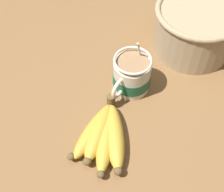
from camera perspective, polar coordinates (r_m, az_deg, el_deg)
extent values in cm
cube|color=brown|center=(78.10, 1.49, -2.36)|extent=(115.61, 115.61, 3.81)
cylinder|color=beige|center=(76.82, 3.63, 3.76)|extent=(9.18, 9.18, 8.52)
cylinder|color=#195638|center=(77.48, 3.60, 3.34)|extent=(9.38, 9.38, 3.39)
torus|color=beige|center=(73.38, 1.27, 1.41)|extent=(5.56, 0.90, 5.56)
cylinder|color=#997551|center=(73.57, 3.81, 5.97)|extent=(7.98, 7.98, 0.40)
torus|color=beige|center=(72.79, 3.85, 6.55)|extent=(9.18, 9.18, 0.60)
cylinder|color=silver|center=(76.54, 5.31, 7.10)|extent=(4.67, 0.50, 12.38)
ellipsoid|color=silver|center=(79.83, 4.17, 3.18)|extent=(3.00, 2.00, 0.80)
cylinder|color=brown|center=(73.86, -0.19, -0.71)|extent=(2.00, 2.00, 3.00)
ellipsoid|color=gold|center=(70.53, -3.70, -6.19)|extent=(15.91, 5.56, 3.78)
sphere|color=brown|center=(67.69, -7.19, -11.12)|extent=(1.70, 1.70, 1.70)
ellipsoid|color=gold|center=(70.05, -2.36, -6.49)|extent=(15.72, 8.61, 4.12)
sphere|color=brown|center=(66.82, -4.55, -11.83)|extent=(1.85, 1.85, 1.85)
ellipsoid|color=gold|center=(69.41, -1.10, -7.55)|extent=(16.98, 11.85, 3.87)
sphere|color=brown|center=(65.65, -2.06, -14.10)|extent=(1.74, 1.74, 1.74)
ellipsoid|color=gold|center=(69.41, 0.46, -7.26)|extent=(15.34, 14.01, 4.18)
sphere|color=brown|center=(65.73, 1.14, -13.55)|extent=(1.88, 1.88, 1.88)
cylinder|color=tan|center=(88.47, 14.86, 11.58)|extent=(21.66, 21.66, 12.17)
torus|color=tan|center=(84.72, 15.73, 14.64)|extent=(22.74, 22.74, 1.52)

